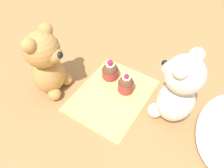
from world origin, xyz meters
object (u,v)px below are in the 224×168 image
(cupcake_near_cream_bear, at_px, (126,84))
(cupcake_near_tan_bear, at_px, (110,71))
(teddy_bear_cream, at_px, (178,90))
(teddy_bear_tan, at_px, (46,63))

(cupcake_near_cream_bear, distance_m, cupcake_near_tan_bear, 0.08)
(teddy_bear_cream, xyz_separation_m, cupcake_near_cream_bear, (-0.00, -0.16, -0.08))
(teddy_bear_tan, xyz_separation_m, cupcake_near_cream_bear, (-0.12, 0.21, -0.08))
(teddy_bear_cream, bearing_deg, cupcake_near_tan_bear, -86.40)
(teddy_bear_tan, distance_m, cupcake_near_cream_bear, 0.25)
(teddy_bear_cream, xyz_separation_m, teddy_bear_tan, (0.11, -0.36, 0.00))
(teddy_bear_cream, bearing_deg, teddy_bear_tan, -62.12)
(cupcake_near_tan_bear, bearing_deg, teddy_bear_tan, -42.96)
(cupcake_near_cream_bear, bearing_deg, teddy_bear_tan, -60.68)
(cupcake_near_cream_bear, xyz_separation_m, cupcake_near_tan_bear, (-0.03, -0.07, -0.00))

